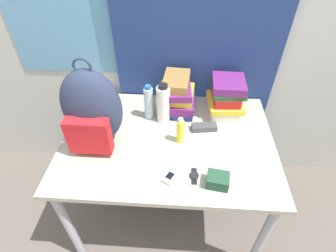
{
  "coord_description": "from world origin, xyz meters",
  "views": [
    {
      "loc": [
        0.07,
        -0.65,
        1.84
      ],
      "look_at": [
        0.0,
        0.43,
        0.86
      ],
      "focal_mm": 28.0,
      "sensor_mm": 36.0,
      "label": 1
    }
  ],
  "objects_px": {
    "water_bottle": "(149,103)",
    "sunglasses_case": "(204,127)",
    "book_stack_left": "(177,95)",
    "camera_pouch": "(218,180)",
    "backpack": "(92,110)",
    "wristwatch": "(194,176)",
    "book_stack_center": "(225,97)",
    "cell_phone": "(170,177)",
    "sunscreen_bottle": "(180,131)",
    "sports_bottle": "(163,104)"
  },
  "relations": [
    {
      "from": "backpack",
      "to": "cell_phone",
      "type": "bearing_deg",
      "value": -29.48
    },
    {
      "from": "sunscreen_bottle",
      "to": "sunglasses_case",
      "type": "relative_size",
      "value": 1.08
    },
    {
      "from": "backpack",
      "to": "water_bottle",
      "type": "distance_m",
      "value": 0.37
    },
    {
      "from": "sunscreen_bottle",
      "to": "backpack",
      "type": "bearing_deg",
      "value": -177.19
    },
    {
      "from": "book_stack_center",
      "to": "sunscreen_bottle",
      "type": "bearing_deg",
      "value": -132.79
    },
    {
      "from": "water_bottle",
      "to": "sunglasses_case",
      "type": "distance_m",
      "value": 0.37
    },
    {
      "from": "sunglasses_case",
      "to": "sports_bottle",
      "type": "bearing_deg",
      "value": 163.24
    },
    {
      "from": "sunscreen_bottle",
      "to": "camera_pouch",
      "type": "distance_m",
      "value": 0.35
    },
    {
      "from": "book_stack_center",
      "to": "sunscreen_bottle",
      "type": "height_order",
      "value": "book_stack_center"
    },
    {
      "from": "book_stack_center",
      "to": "water_bottle",
      "type": "xyz_separation_m",
      "value": [
        -0.47,
        -0.09,
        -0.0
      ]
    },
    {
      "from": "sunglasses_case",
      "to": "book_stack_left",
      "type": "bearing_deg",
      "value": 132.31
    },
    {
      "from": "book_stack_center",
      "to": "wristwatch",
      "type": "xyz_separation_m",
      "value": [
        -0.19,
        -0.54,
        -0.11
      ]
    },
    {
      "from": "book_stack_left",
      "to": "cell_phone",
      "type": "height_order",
      "value": "book_stack_left"
    },
    {
      "from": "sports_bottle",
      "to": "cell_phone",
      "type": "bearing_deg",
      "value": -81.43
    },
    {
      "from": "water_bottle",
      "to": "camera_pouch",
      "type": "height_order",
      "value": "water_bottle"
    },
    {
      "from": "water_bottle",
      "to": "sunscreen_bottle",
      "type": "height_order",
      "value": "water_bottle"
    },
    {
      "from": "wristwatch",
      "to": "sunglasses_case",
      "type": "bearing_deg",
      "value": 80.0
    },
    {
      "from": "backpack",
      "to": "wristwatch",
      "type": "bearing_deg",
      "value": -22.36
    },
    {
      "from": "camera_pouch",
      "to": "book_stack_center",
      "type": "bearing_deg",
      "value": 82.01
    },
    {
      "from": "backpack",
      "to": "sports_bottle",
      "type": "height_order",
      "value": "backpack"
    },
    {
      "from": "book_stack_center",
      "to": "sunglasses_case",
      "type": "relative_size",
      "value": 1.72
    },
    {
      "from": "backpack",
      "to": "book_stack_left",
      "type": "bearing_deg",
      "value": 36.06
    },
    {
      "from": "cell_phone",
      "to": "sunglasses_case",
      "type": "height_order",
      "value": "sunglasses_case"
    },
    {
      "from": "sunscreen_bottle",
      "to": "wristwatch",
      "type": "distance_m",
      "value": 0.27
    },
    {
      "from": "book_stack_left",
      "to": "sunglasses_case",
      "type": "relative_size",
      "value": 1.81
    },
    {
      "from": "cell_phone",
      "to": "wristwatch",
      "type": "xyz_separation_m",
      "value": [
        0.12,
        0.02,
        -0.0
      ]
    },
    {
      "from": "camera_pouch",
      "to": "wristwatch",
      "type": "height_order",
      "value": "camera_pouch"
    },
    {
      "from": "camera_pouch",
      "to": "sunscreen_bottle",
      "type": "bearing_deg",
      "value": 123.58
    },
    {
      "from": "backpack",
      "to": "book_stack_left",
      "type": "xyz_separation_m",
      "value": [
        0.44,
        0.32,
        -0.11
      ]
    },
    {
      "from": "sports_bottle",
      "to": "camera_pouch",
      "type": "bearing_deg",
      "value": -57.47
    },
    {
      "from": "camera_pouch",
      "to": "cell_phone",
      "type": "bearing_deg",
      "value": 173.94
    },
    {
      "from": "camera_pouch",
      "to": "backpack",
      "type": "bearing_deg",
      "value": 158.05
    },
    {
      "from": "sunscreen_bottle",
      "to": "sports_bottle",
      "type": "bearing_deg",
      "value": 120.81
    },
    {
      "from": "water_bottle",
      "to": "sunscreen_bottle",
      "type": "distance_m",
      "value": 0.29
    },
    {
      "from": "backpack",
      "to": "book_stack_center",
      "type": "relative_size",
      "value": 1.92
    },
    {
      "from": "book_stack_center",
      "to": "water_bottle",
      "type": "relative_size",
      "value": 1.14
    },
    {
      "from": "sunscreen_bottle",
      "to": "camera_pouch",
      "type": "relative_size",
      "value": 1.43
    },
    {
      "from": "sunglasses_case",
      "to": "camera_pouch",
      "type": "xyz_separation_m",
      "value": [
        0.05,
        -0.4,
        0.01
      ]
    },
    {
      "from": "book_stack_left",
      "to": "camera_pouch",
      "type": "distance_m",
      "value": 0.63
    },
    {
      "from": "water_bottle",
      "to": "sunscreen_bottle",
      "type": "relative_size",
      "value": 1.39
    },
    {
      "from": "water_bottle",
      "to": "sunglasses_case",
      "type": "bearing_deg",
      "value": -15.99
    },
    {
      "from": "cell_phone",
      "to": "camera_pouch",
      "type": "xyz_separation_m",
      "value": [
        0.23,
        -0.02,
        0.02
      ]
    },
    {
      "from": "book_stack_left",
      "to": "book_stack_center",
      "type": "distance_m",
      "value": 0.3
    },
    {
      "from": "sports_bottle",
      "to": "sunglasses_case",
      "type": "xyz_separation_m",
      "value": [
        0.25,
        -0.08,
        -0.11
      ]
    },
    {
      "from": "sports_bottle",
      "to": "sunscreen_bottle",
      "type": "bearing_deg",
      "value": -59.19
    },
    {
      "from": "water_bottle",
      "to": "backpack",
      "type": "bearing_deg",
      "value": -139.67
    },
    {
      "from": "book_stack_left",
      "to": "water_bottle",
      "type": "relative_size",
      "value": 1.2
    },
    {
      "from": "backpack",
      "to": "book_stack_center",
      "type": "distance_m",
      "value": 0.82
    },
    {
      "from": "camera_pouch",
      "to": "water_bottle",
      "type": "bearing_deg",
      "value": 128.43
    },
    {
      "from": "sports_bottle",
      "to": "sunglasses_case",
      "type": "distance_m",
      "value": 0.28
    }
  ]
}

